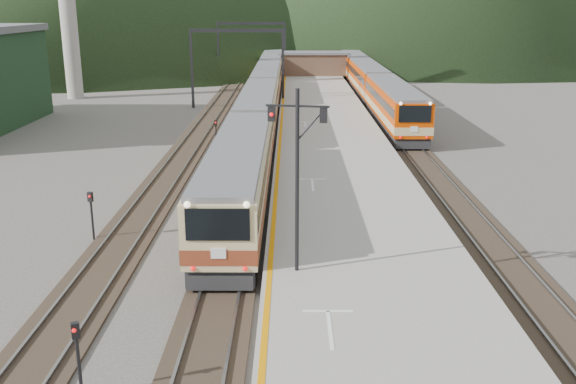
{
  "coord_description": "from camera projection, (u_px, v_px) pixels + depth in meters",
  "views": [
    {
      "loc": [
        2.61,
        -11.29,
        10.4
      ],
      "look_at": [
        2.49,
        17.24,
        2.0
      ],
      "focal_mm": 40.0,
      "sensor_mm": 36.0,
      "label": 1
    }
  ],
  "objects": [
    {
      "name": "main_train",
      "position": [
        263.0,
        97.0,
        60.24
      ],
      "size": [
        2.82,
        77.41,
        3.45
      ],
      "color": "tan",
      "rests_on": "track_main"
    },
    {
      "name": "gantry_near",
      "position": [
        237.0,
        53.0,
        64.97
      ],
      "size": [
        9.55,
        0.25,
        8.0
      ],
      "color": "black",
      "rests_on": "ground"
    },
    {
      "name": "station_shed",
      "position": [
        313.0,
        63.0,
        87.85
      ],
      "size": [
        9.4,
        4.4,
        3.1
      ],
      "color": "brown",
      "rests_on": "platform"
    },
    {
      "name": "signal_mast",
      "position": [
        297.0,
        162.0,
        22.39
      ],
      "size": [
        2.18,
        0.5,
        6.65
      ],
      "color": "black",
      "rests_on": "platform"
    },
    {
      "name": "gantry_far",
      "position": [
        251.0,
        40.0,
        88.96
      ],
      "size": [
        9.55,
        0.25,
        8.0
      ],
      "color": "black",
      "rests_on": "ground"
    },
    {
      "name": "short_signal_b",
      "position": [
        216.0,
        131.0,
        46.8
      ],
      "size": [
        0.25,
        0.2,
        2.27
      ],
      "color": "black",
      "rests_on": "ground"
    },
    {
      "name": "track_main",
      "position": [
        259.0,
        136.0,
        52.13
      ],
      "size": [
        2.6,
        200.0,
        0.23
      ],
      "color": "black",
      "rests_on": "ground"
    },
    {
      "name": "track_far",
      "position": [
        197.0,
        136.0,
        52.15
      ],
      "size": [
        2.6,
        200.0,
        0.23
      ],
      "color": "black",
      "rests_on": "ground"
    },
    {
      "name": "short_signal_a",
      "position": [
        77.0,
        350.0,
        17.21
      ],
      "size": [
        0.26,
        0.23,
        2.27
      ],
      "color": "black",
      "rests_on": "ground"
    },
    {
      "name": "platform",
      "position": [
        329.0,
        136.0,
        50.07
      ],
      "size": [
        8.0,
        100.0,
        1.0
      ],
      "primitive_type": "cube",
      "color": "gray",
      "rests_on": "ground"
    },
    {
      "name": "track_second",
      "position": [
        400.0,
        136.0,
        52.08
      ],
      "size": [
        2.6,
        200.0,
        0.23
      ],
      "color": "black",
      "rests_on": "ground"
    },
    {
      "name": "second_train",
      "position": [
        368.0,
        80.0,
        73.8
      ],
      "size": [
        2.82,
        57.89,
        3.44
      ],
      "color": "#CA3900",
      "rests_on": "track_second"
    },
    {
      "name": "short_signal_c",
      "position": [
        91.0,
        209.0,
        28.98
      ],
      "size": [
        0.26,
        0.21,
        2.27
      ],
      "color": "black",
      "rests_on": "ground"
    }
  ]
}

